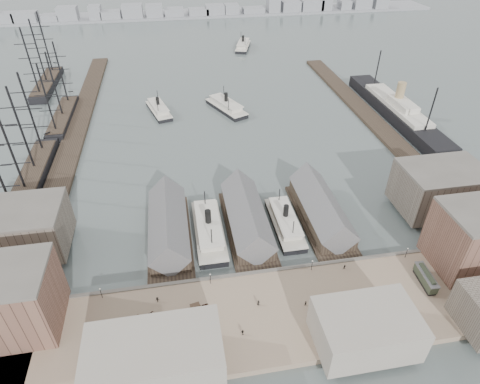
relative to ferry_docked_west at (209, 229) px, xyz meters
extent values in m
plane|color=#4D5958|center=(13.00, -15.74, -2.58)|extent=(900.00, 900.00, 0.00)
cube|color=#8D765F|center=(13.00, -35.74, -1.58)|extent=(180.00, 30.00, 2.00)
cube|color=#59544C|center=(13.00, -20.94, -1.43)|extent=(180.00, 1.20, 2.30)
cube|color=#2D231C|center=(-55.00, 84.26, -1.78)|extent=(10.00, 220.00, 1.60)
cube|color=#2D231C|center=(91.00, 74.26, -1.78)|extent=(10.00, 180.00, 1.60)
cube|color=#2D231C|center=(-13.00, 0.26, -1.98)|extent=(14.00, 42.00, 1.20)
cube|color=#2D231C|center=(-13.00, 1.26, 1.12)|extent=(12.00, 36.00, 5.00)
cube|color=#59595B|center=(-13.00, 1.26, 3.72)|extent=(12.60, 37.00, 12.60)
cube|color=#2D231C|center=(13.00, 0.26, -1.98)|extent=(14.00, 42.00, 1.20)
cube|color=#2D231C|center=(13.00, 1.26, 1.12)|extent=(12.00, 36.00, 5.00)
cube|color=#59595B|center=(13.00, 1.26, 3.72)|extent=(12.60, 37.00, 12.60)
cube|color=#2D231C|center=(39.00, 0.26, -1.98)|extent=(14.00, 42.00, 1.20)
cube|color=#2D231C|center=(39.00, 1.26, 1.12)|extent=(12.00, 36.00, 5.00)
cube|color=#59595B|center=(39.00, 1.26, 3.72)|extent=(12.60, 37.00, 12.60)
cube|color=#60564C|center=(-57.00, 2.26, 6.42)|extent=(26.00, 20.00, 14.00)
cube|color=#60564C|center=(81.00, -0.74, 6.92)|extent=(28.00, 20.00, 15.00)
cube|color=gray|center=(33.00, -47.74, 4.42)|extent=(24.00, 16.00, 10.00)
cube|color=gray|center=(-17.00, -47.74, 5.42)|extent=(30.00, 16.00, 12.00)
cylinder|color=black|center=(-32.00, -22.74, 1.22)|extent=(0.16, 0.16, 3.60)
sphere|color=beige|center=(-32.00, -22.74, 3.12)|extent=(0.44, 0.44, 0.44)
cylinder|color=black|center=(-2.00, -22.74, 1.22)|extent=(0.16, 0.16, 3.60)
sphere|color=beige|center=(-2.00, -22.74, 3.12)|extent=(0.44, 0.44, 0.44)
cylinder|color=black|center=(28.00, -22.74, 1.22)|extent=(0.16, 0.16, 3.60)
sphere|color=beige|center=(28.00, -22.74, 3.12)|extent=(0.44, 0.44, 0.44)
cylinder|color=black|center=(58.00, -22.74, 1.22)|extent=(0.16, 0.16, 3.60)
sphere|color=beige|center=(58.00, -22.74, 3.12)|extent=(0.44, 0.44, 0.44)
cube|color=gray|center=(13.00, 324.26, -1.58)|extent=(500.00, 40.00, 2.00)
cube|color=gray|center=(-149.59, 314.26, 2.54)|extent=(17.36, 14.00, 10.23)
cube|color=gray|center=(-132.16, 314.26, 2.56)|extent=(20.65, 14.00, 10.28)
cube|color=gray|center=(-110.57, 314.26, 1.04)|extent=(14.71, 14.00, 7.23)
cube|color=gray|center=(-94.98, 314.26, 4.04)|extent=(17.63, 14.00, 13.23)
cube|color=gray|center=(-70.49, 314.26, 4.21)|extent=(10.74, 14.00, 13.58)
cube|color=gray|center=(-56.86, 314.26, 1.74)|extent=(18.06, 14.00, 8.64)
cube|color=gray|center=(-36.92, 314.26, 4.07)|extent=(18.55, 14.00, 13.29)
cube|color=gray|center=(-16.70, 314.26, 3.66)|extent=(15.33, 14.00, 12.47)
cube|color=gray|center=(1.71, 314.26, 1.78)|extent=(17.56, 14.00, 8.72)
cube|color=gray|center=(24.96, 314.26, 1.24)|extent=(18.76, 14.00, 7.63)
cube|color=gray|center=(40.85, 314.26, 2.60)|extent=(17.61, 14.00, 10.35)
cube|color=gray|center=(57.04, 314.26, 2.58)|extent=(13.38, 14.00, 10.30)
cube|color=gray|center=(78.61, 314.26, 0.80)|extent=(20.73, 14.00, 6.75)
cube|color=gray|center=(98.69, 314.26, 5.21)|extent=(11.51, 14.00, 15.57)
cube|color=gray|center=(116.47, 314.26, 3.05)|extent=(18.17, 14.00, 11.26)
cube|color=gray|center=(138.20, 314.26, 3.34)|extent=(21.81, 14.00, 11.83)
cube|color=gray|center=(152.05, 314.26, 5.17)|extent=(11.12, 14.00, 15.50)
cube|color=gray|center=(172.69, 314.26, 2.57)|extent=(10.90, 14.00, 10.29)
cube|color=gray|center=(190.90, 314.26, 5.29)|extent=(17.95, 14.00, 15.72)
cube|color=gray|center=(210.92, 314.26, 2.68)|extent=(14.21, 14.00, 10.51)
cube|color=black|center=(0.00, 0.00, -1.59)|extent=(8.80, 30.79, 1.98)
cube|color=beige|center=(0.00, 0.00, -0.16)|extent=(9.24, 30.79, 0.55)
cube|color=beige|center=(0.00, 0.00, 1.38)|extent=(7.15, 21.99, 2.42)
cube|color=beige|center=(0.00, 0.00, 2.92)|extent=(7.70, 24.19, 0.44)
cylinder|color=black|center=(0.00, 0.00, 5.34)|extent=(1.98, 1.98, 4.95)
cylinder|color=black|center=(0.00, 9.90, 5.12)|extent=(0.33, 0.33, 6.60)
cylinder|color=black|center=(0.00, -9.90, 5.12)|extent=(0.33, 0.33, 6.60)
cube|color=black|center=(26.00, -0.35, -1.70)|extent=(7.79, 27.27, 1.75)
cube|color=beige|center=(26.00, -0.35, -0.43)|extent=(8.18, 27.27, 0.49)
cube|color=beige|center=(26.00, -0.35, 0.93)|extent=(6.33, 19.48, 2.14)
cube|color=beige|center=(26.00, -0.35, 2.29)|extent=(6.82, 21.42, 0.39)
cylinder|color=black|center=(26.00, -0.35, 4.43)|extent=(1.75, 1.75, 4.38)
cylinder|color=black|center=(26.00, 8.42, 4.24)|extent=(0.29, 0.29, 5.84)
cylinder|color=black|center=(26.00, -9.11, 4.24)|extent=(0.29, 0.29, 5.84)
cube|color=black|center=(-15.44, 100.06, -1.75)|extent=(13.90, 26.87, 1.66)
cube|color=beige|center=(-15.44, 100.06, -0.55)|extent=(14.25, 26.97, 0.46)
cube|color=beige|center=(-15.44, 100.06, 0.75)|extent=(10.63, 19.38, 2.03)
cube|color=beige|center=(-15.44, 100.06, 2.04)|extent=(11.55, 21.29, 0.37)
cylinder|color=black|center=(-15.44, 100.06, 4.07)|extent=(1.66, 1.66, 4.15)
cylinder|color=black|center=(-15.44, 108.36, 3.88)|extent=(0.28, 0.28, 5.54)
cylinder|color=black|center=(-15.44, 91.75, 3.88)|extent=(0.28, 0.28, 5.54)
cube|color=black|center=(20.04, 96.88, -1.64)|extent=(19.61, 30.04, 1.88)
cube|color=beige|center=(20.04, 96.88, -0.28)|extent=(19.99, 30.21, 0.52)
cube|color=beige|center=(20.04, 96.88, 1.18)|extent=(14.76, 21.80, 2.29)
cube|color=beige|center=(20.04, 96.88, 2.64)|extent=(16.09, 23.91, 0.42)
cylinder|color=black|center=(20.04, 96.88, 4.93)|extent=(1.88, 1.88, 4.69)
cylinder|color=black|center=(20.04, 106.27, 4.72)|extent=(0.31, 0.31, 6.26)
cylinder|color=black|center=(20.04, 87.50, 4.72)|extent=(0.31, 0.31, 6.26)
cube|color=black|center=(48.65, 204.78, -1.67)|extent=(16.26, 29.49, 1.82)
cube|color=beige|center=(48.65, 204.78, -0.35)|extent=(16.64, 29.61, 0.51)
cube|color=beige|center=(48.65, 204.78, 1.07)|extent=(12.37, 21.31, 2.23)
cube|color=beige|center=(48.65, 204.78, 2.49)|extent=(13.46, 23.39, 0.41)
cylinder|color=black|center=(48.65, 204.78, 4.72)|extent=(1.82, 1.82, 4.56)
cylinder|color=black|center=(48.65, 213.89, 4.51)|extent=(0.30, 0.30, 6.08)
cylinder|color=black|center=(48.65, 195.66, 4.51)|extent=(0.30, 0.30, 6.08)
cube|color=black|center=(-65.38, 41.51, -0.75)|extent=(9.12, 62.82, 3.65)
cube|color=#2D231C|center=(-65.38, 41.51, 1.37)|extent=(8.61, 56.53, 0.61)
cylinder|color=black|center=(-65.38, 34.18, 17.69)|extent=(0.81, 0.81, 34.45)
cylinder|color=black|center=(-65.38, 48.83, 17.69)|extent=(0.81, 0.81, 34.45)
cylinder|color=black|center=(-65.38, 63.49, 17.69)|extent=(0.81, 0.81, 34.45)
cube|color=black|center=(-63.32, 99.15, -0.89)|extent=(8.42, 48.67, 3.37)
cube|color=#2D231C|center=(-63.32, 99.15, 1.07)|extent=(7.95, 43.80, 0.56)
cylinder|color=black|center=(-63.32, 82.11, 16.14)|extent=(0.75, 0.75, 31.82)
cylinder|color=black|center=(-63.32, 99.15, 16.14)|extent=(0.75, 0.75, 31.82)
cylinder|color=black|center=(-63.32, 116.18, 16.14)|extent=(0.75, 0.75, 31.82)
cube|color=black|center=(-80.83, 148.25, -0.69)|extent=(9.43, 52.40, 3.77)
cube|color=#2D231C|center=(-80.83, 148.25, 1.51)|extent=(8.91, 47.16, 0.63)
cylinder|color=black|center=(-80.83, 129.91, 18.38)|extent=(0.84, 0.84, 35.63)
cylinder|color=black|center=(-80.83, 148.25, 18.38)|extent=(0.84, 0.84, 35.63)
cylinder|color=black|center=(-80.83, 166.59, 18.38)|extent=(0.84, 0.84, 35.63)
cube|color=black|center=(105.00, 74.43, 0.31)|extent=(12.50, 91.33, 5.77)
cube|color=beige|center=(105.00, 74.43, 4.15)|extent=(10.57, 52.87, 1.92)
cube|color=beige|center=(105.00, 69.62, 6.56)|extent=(7.69, 19.23, 2.88)
cylinder|color=tan|center=(105.00, 74.43, 10.88)|extent=(4.23, 4.23, 9.61)
cube|color=black|center=(58.23, -33.11, -0.19)|extent=(2.97, 9.45, 0.78)
cube|color=#2D3526|center=(58.23, -33.11, 1.48)|extent=(3.10, 9.94, 2.55)
cube|color=#59595B|center=(58.23, -33.11, 2.90)|extent=(3.33, 10.35, 0.29)
imported|color=black|center=(-18.88, -31.03, 0.19)|extent=(1.74, 1.65, 1.53)
cube|color=#3F2D21|center=(-21.31, -31.97, 0.32)|extent=(2.97, 2.34, 0.25)
cylinder|color=black|center=(-21.06, -32.62, -0.03)|extent=(1.05, 0.47, 1.10)
cylinder|color=black|center=(-21.56, -31.31, -0.03)|extent=(1.05, 0.47, 1.10)
imported|color=black|center=(-4.53, -30.97, 0.21)|extent=(2.00, 1.20, 1.58)
cube|color=#3F2D21|center=(-7.08, -30.46, 0.32)|extent=(2.85, 1.99, 0.25)
cylinder|color=black|center=(-7.21, -31.14, -0.03)|extent=(1.09, 0.30, 1.10)
cylinder|color=black|center=(-6.94, -29.77, -0.03)|extent=(1.09, 0.30, 1.10)
imported|color=black|center=(32.46, -37.68, 0.19)|extent=(1.54, 1.72, 1.54)
cube|color=#3F2D21|center=(29.89, -38.12, 0.32)|extent=(2.81, 1.91, 0.25)
cylinder|color=black|center=(30.01, -38.81, -0.03)|extent=(1.10, 0.26, 1.10)
cylinder|color=black|center=(29.78, -37.43, -0.03)|extent=(1.10, 0.26, 1.10)
imported|color=black|center=(-42.55, -26.75, 0.23)|extent=(0.73, 0.69, 1.61)
imported|color=black|center=(-21.42, -32.22, 0.27)|extent=(0.84, 0.67, 1.68)
imported|color=black|center=(-16.98, -26.69, 0.28)|extent=(1.12, 0.66, 1.71)
imported|color=black|center=(4.06, -40.76, 0.32)|extent=(1.11, 0.62, 1.80)
imported|color=black|center=(9.86, -32.50, 0.30)|extent=(1.01, 0.88, 1.75)
imported|color=black|center=(22.37, -34.82, 0.27)|extent=(0.68, 0.54, 1.69)
imported|color=black|center=(37.82, -24.06, 0.26)|extent=(0.86, 0.70, 1.67)
imported|color=black|center=(40.67, -41.44, 0.28)|extent=(1.27, 1.09, 1.71)
imported|color=black|center=(58.40, -28.78, 0.29)|extent=(0.99, 1.04, 1.73)
imported|color=black|center=(72.01, -34.77, 0.32)|extent=(0.78, 1.00, 1.80)
camera|label=1|loc=(-7.06, -100.40, 87.94)|focal=30.00mm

